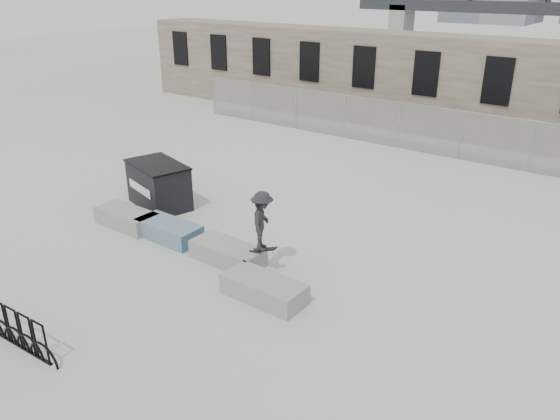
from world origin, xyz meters
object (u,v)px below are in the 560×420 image
object	(u,v)px
skateboarder	(262,221)
planter_offset	(264,288)
planter_center_left	(169,230)
planter_far_left	(127,218)
planter_center_right	(228,252)
dumpster	(159,185)

from	to	relation	value
skateboarder	planter_offset	bearing A→B (deg)	-168.29
planter_center_left	skateboarder	world-z (taller)	skateboarder
planter_far_left	planter_center_right	size ratio (longest dim) A/B	1.00
planter_center_right	planter_offset	size ratio (longest dim) A/B	1.00
planter_far_left	dumpster	xyz separation A→B (m)	(-0.42, 1.69, 0.46)
dumpster	skateboarder	distance (m)	5.63
planter_far_left	skateboarder	size ratio (longest dim) A/B	1.18
planter_center_left	skateboarder	bearing A→B (deg)	2.69
planter_center_left	dumpster	xyz separation A→B (m)	(-2.09, 1.54, 0.46)
planter_center_right	skateboarder	xyz separation A→B (m)	(1.04, 0.18, 1.12)
planter_far_left	planter_center_right	xyz separation A→B (m)	(3.96, 0.13, 0.00)
planter_far_left	planter_center_left	size ratio (longest dim) A/B	1.00
planter_center_right	skateboarder	bearing A→B (deg)	9.94
planter_far_left	planter_center_left	xyz separation A→B (m)	(1.67, 0.15, 0.00)
planter_center_left	planter_offset	distance (m)	4.26
planter_center_left	skateboarder	xyz separation A→B (m)	(3.33, 0.16, 1.12)
skateboarder	planter_far_left	bearing A→B (deg)	65.48
planter_far_left	planter_offset	world-z (taller)	same
planter_offset	dumpster	xyz separation A→B (m)	(-6.26, 2.40, 0.46)
planter_center_right	planter_offset	bearing A→B (deg)	-23.82
planter_far_left	skateboarder	distance (m)	5.14
planter_center_left	dumpster	bearing A→B (deg)	143.60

